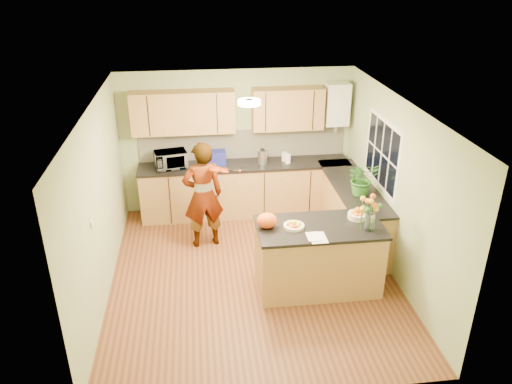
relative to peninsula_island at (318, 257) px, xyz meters
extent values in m
plane|color=#5B311A|center=(-0.85, 0.39, -0.48)|extent=(4.50, 4.50, 0.00)
cube|color=white|center=(-0.85, 0.39, 2.02)|extent=(4.00, 4.50, 0.02)
cube|color=#9EB07E|center=(-0.85, 2.64, 0.77)|extent=(4.00, 0.02, 2.50)
cube|color=#9EB07E|center=(-0.85, -1.86, 0.77)|extent=(4.00, 0.02, 2.50)
cube|color=#9EB07E|center=(-2.85, 0.39, 0.77)|extent=(0.02, 4.50, 2.50)
cube|color=#9EB07E|center=(1.15, 0.39, 0.77)|extent=(0.02, 4.50, 2.50)
cube|color=#A37F41|center=(-0.75, 2.34, -0.03)|extent=(3.60, 0.60, 0.90)
cube|color=black|center=(-0.75, 2.33, 0.44)|extent=(3.64, 0.62, 0.04)
cube|color=#A37F41|center=(0.85, 1.24, -0.03)|extent=(0.60, 2.20, 0.90)
cube|color=black|center=(0.84, 1.24, 0.44)|extent=(0.62, 2.24, 0.04)
cube|color=silver|center=(-0.75, 2.63, 0.72)|extent=(3.60, 0.02, 0.52)
cube|color=#A37F41|center=(-1.75, 2.47, 1.37)|extent=(1.70, 0.34, 0.70)
cube|color=#A37F41|center=(0.00, 2.47, 1.37)|extent=(1.20, 0.34, 0.70)
cube|color=white|center=(0.85, 2.48, 1.42)|extent=(0.40, 0.30, 0.72)
cylinder|color=silver|center=(0.85, 2.48, 1.02)|extent=(0.06, 0.06, 0.20)
cube|color=white|center=(1.14, 0.99, 1.07)|extent=(0.01, 1.30, 1.05)
cube|color=black|center=(1.14, 0.99, 1.07)|extent=(0.01, 1.18, 0.92)
cube|color=white|center=(-2.84, -0.21, 0.82)|extent=(0.02, 0.09, 0.09)
cylinder|color=#FFEABF|center=(-0.85, 0.69, 1.98)|extent=(0.30, 0.30, 0.06)
cylinder|color=white|center=(-0.85, 0.69, 2.01)|extent=(0.10, 0.10, 0.02)
cube|color=#A37F41|center=(0.00, 0.00, -0.02)|extent=(1.63, 0.81, 0.92)
cube|color=black|center=(0.00, 0.00, 0.46)|extent=(1.67, 0.85, 0.04)
cylinder|color=beige|center=(-0.35, 0.00, 0.50)|extent=(0.27, 0.27, 0.04)
cylinder|color=beige|center=(0.55, 0.15, 0.51)|extent=(0.26, 0.26, 0.08)
cylinder|color=silver|center=(0.60, -0.18, 0.60)|extent=(0.12, 0.12, 0.24)
ellipsoid|color=#EE5613|center=(-0.70, 0.05, 0.58)|extent=(0.29, 0.26, 0.20)
cube|color=white|center=(-0.10, -0.30, 0.48)|extent=(0.21, 0.29, 0.01)
imported|color=tan|center=(-1.50, 1.33, 0.38)|extent=(0.69, 0.52, 1.72)
imported|color=white|center=(-2.00, 2.33, 0.60)|extent=(0.58, 0.45, 0.29)
cube|color=navy|center=(-1.23, 2.36, 0.58)|extent=(0.31, 0.23, 0.25)
cylinder|color=silver|center=(-0.45, 2.32, 0.58)|extent=(0.17, 0.17, 0.23)
sphere|color=black|center=(-0.45, 2.32, 0.74)|extent=(0.09, 0.09, 0.09)
cylinder|color=beige|center=(-0.05, 2.39, 0.54)|extent=(0.10, 0.10, 0.16)
cylinder|color=white|center=(-0.01, 2.28, 0.54)|extent=(0.10, 0.10, 0.16)
imported|color=#307125|center=(0.85, 0.91, 0.72)|extent=(0.52, 0.47, 0.52)
camera|label=1|loc=(-1.55, -5.60, 3.67)|focal=35.00mm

